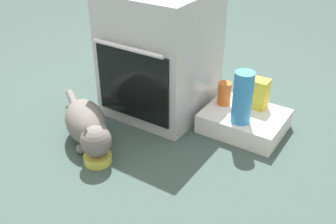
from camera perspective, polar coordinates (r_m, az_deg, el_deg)
The scene contains 8 objects.
ground at distance 2.27m, azimuth -6.80°, elevation -3.63°, with size 8.00×8.00×0.00m, color #384C47.
oven at distance 2.38m, azimuth -1.15°, elevation 8.65°, with size 0.58×0.62×0.76m.
pantry_cabinet at distance 2.33m, azimuth 11.16°, elevation -1.31°, with size 0.46×0.38×0.12m, color white.
food_bowl at distance 2.07m, azimuth -10.33°, elevation -6.61°, with size 0.15×0.15×0.08m.
cat at distance 2.17m, azimuth -11.82°, elevation -1.88°, with size 0.69×0.49×0.24m.
water_bottle at distance 2.14m, azimuth 10.95°, elevation 2.10°, with size 0.11×0.11×0.30m, color #388CD1.
sauce_jar at distance 2.34m, azimuth 8.31°, elevation 2.72°, with size 0.08×0.08×0.14m, color #D16023.
snack_bag at distance 2.34m, azimuth 13.07°, elevation 2.69°, with size 0.12×0.09×0.18m, color yellow.
Camera 1 is at (1.24, -1.42, 1.26)m, focal length 41.30 mm.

